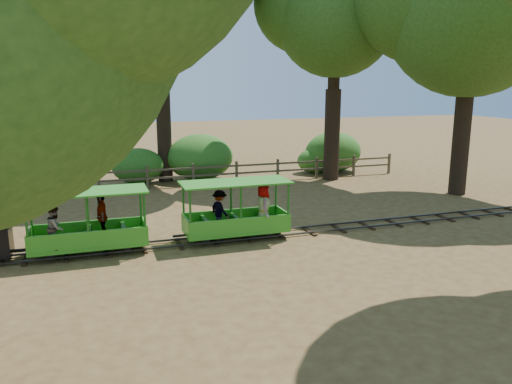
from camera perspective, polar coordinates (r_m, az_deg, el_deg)
name	(u,v)px	position (r m, az deg, el deg)	size (l,w,h in m)	color
ground	(278,235)	(15.12, 2.58, -4.92)	(90.00, 90.00, 0.00)	olive
track	(278,233)	(15.10, 2.58, -4.67)	(22.00, 1.00, 0.10)	#3F3D3A
carriage_front	(86,228)	(13.97, -18.87, -3.87)	(3.13, 1.28, 1.63)	green
carriage_rear	(238,214)	(14.46, -2.05, -2.52)	(3.13, 1.31, 1.63)	green
oak_ne	(335,9)	(23.79, 8.99, 19.93)	(6.85, 6.03, 10.15)	#2D2116
fence	(215,172)	(22.43, -4.69, 2.32)	(18.10, 0.10, 1.00)	brown
shrub_west	(138,166)	(23.15, -13.35, 2.91)	(2.33, 1.79, 1.61)	#2D6B1E
shrub_mid_w	(200,157)	(23.52, -6.41, 3.98)	(3.11, 2.39, 2.15)	#2D6B1E
shrub_mid_e	(315,161)	(25.44, 6.72, 3.59)	(1.81, 1.40, 1.26)	#2D6B1E
shrub_east	(333,152)	(25.83, 8.81, 4.54)	(2.95, 2.27, 2.04)	#2D6B1E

